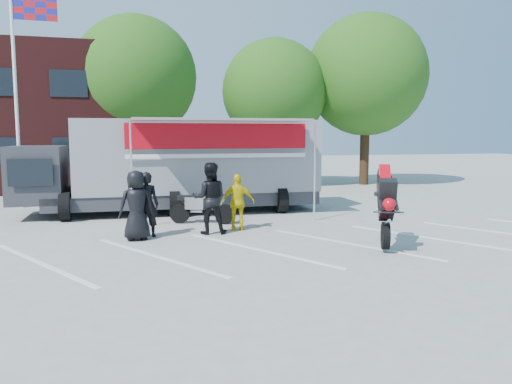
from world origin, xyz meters
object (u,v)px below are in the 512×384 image
tree_left (135,78)px  spectator_leather_b (147,204)px  stunt_bike_rider (381,245)px  spectator_leather_a (136,205)px  spectator_hivis (238,202)px  parked_motorcycle (202,224)px  tree_right (366,75)px  transporter_truck (185,212)px  flagpole (22,70)px  tree_mid (274,92)px  spectator_leather_c (210,198)px

tree_left → spectator_leather_b: size_ratio=4.95×
stunt_bike_rider → tree_left: bearing=132.0°
spectator_leather_a → spectator_hivis: (2.84, 0.60, -0.10)m
parked_motorcycle → spectator_leather_b: (-1.74, -1.53, 0.87)m
tree_left → spectator_leather_b: 13.55m
spectator_leather_a → spectator_hivis: spectator_leather_a is taller
tree_right → transporter_truck: 14.19m
tree_right → spectator_leather_a: 17.78m
tree_left → spectator_leather_b: tree_left is taller
spectator_leather_a → stunt_bike_rider: bearing=148.3°
tree_right → spectator_leather_b: (-12.26, -11.21, -5.00)m
spectator_leather_a → spectator_leather_b: size_ratio=1.04×
tree_left → spectator_leather_a: size_ratio=4.75×
transporter_truck → spectator_leather_a: (-1.83, -4.38, 0.91)m
flagpole → tree_left: bearing=54.7°
tree_left → parked_motorcycle: tree_left is taller
stunt_bike_rider → spectator_leather_a: bearing=-178.2°
tree_mid → parked_motorcycle: (-5.52, -10.18, -4.94)m
spectator_hivis → stunt_bike_rider: bearing=150.5°
stunt_bike_rider → spectator_leather_c: (-3.82, 2.61, 0.99)m
spectator_leather_a → spectator_leather_c: bearing=179.3°
spectator_leather_a → spectator_leather_c: size_ratio=0.92×
tree_mid → spectator_leather_a: 14.81m
tree_mid → spectator_leather_b: tree_mid is taller
tree_mid → spectator_leather_a: bearing=-122.0°
tree_left → flagpole: bearing=-125.3°
tree_left → spectator_leather_a: bearing=-92.4°
spectator_leather_c → spectator_leather_b: bearing=9.2°
tree_left → spectator_leather_c: (1.43, -12.74, -4.58)m
transporter_truck → spectator_hivis: bearing=-73.3°
parked_motorcycle → spectator_hivis: 1.74m
tree_mid → tree_left: bearing=171.9°
transporter_truck → stunt_bike_rider: (3.97, -6.65, 0.00)m
stunt_bike_rider → spectator_leather_c: spectator_leather_c is taller
transporter_truck → spectator_leather_c: bearing=-86.1°
transporter_truck → flagpole: bearing=155.7°
tree_mid → spectator_leather_b: bearing=-121.8°
flagpole → spectator_leather_b: size_ratio=4.58×
tree_right → stunt_bike_rider: bearing=-116.0°
flagpole → spectator_leather_b: (3.98, -6.71, -4.18)m
tree_right → stunt_bike_rider: 16.49m
tree_left → stunt_bike_rider: bearing=-71.1°
parked_motorcycle → spectator_leather_c: 1.85m
spectator_leather_b → spectator_hivis: size_ratio=1.08×
tree_right → tree_left: bearing=172.9°
tree_right → spectator_leather_a: (-12.55, -11.58, -4.97)m
tree_right → stunt_bike_rider: tree_right is taller
transporter_truck → spectator_leather_a: bearing=-110.9°
tree_right → spectator_leather_c: tree_right is taller
tree_mid → tree_right: size_ratio=0.84×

